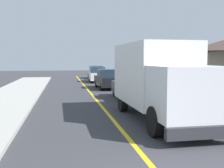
{
  "coord_description": "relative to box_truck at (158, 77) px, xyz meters",
  "views": [
    {
      "loc": [
        -2.03,
        -4.08,
        2.51
      ],
      "look_at": [
        0.16,
        8.27,
        1.4
      ],
      "focal_mm": 44.61,
      "sensor_mm": 36.0,
      "label": 1
    }
  ],
  "objects": [
    {
      "name": "parked_car_furthest",
      "position": [
        0.43,
        25.37,
        -0.97
      ],
      "size": [
        1.98,
        4.47,
        1.67
      ],
      "color": "#B7B7BC",
      "rests_on": "ground"
    },
    {
      "name": "parked_car_near",
      "position": [
        0.32,
        6.06,
        -0.97
      ],
      "size": [
        1.87,
        4.43,
        1.67
      ],
      "color": "#4C564C",
      "rests_on": "ground"
    },
    {
      "name": "parked_car_mid",
      "position": [
        -0.09,
        12.6,
        -0.97
      ],
      "size": [
        1.93,
        4.45,
        1.67
      ],
      "color": "black",
      "rests_on": "ground"
    },
    {
      "name": "box_truck",
      "position": [
        0.0,
        0.0,
        0.0
      ],
      "size": [
        2.52,
        7.22,
        3.2
      ],
      "color": "silver",
      "rests_on": "ground"
    },
    {
      "name": "parked_car_far",
      "position": [
        -0.1,
        19.81,
        -0.97
      ],
      "size": [
        1.99,
        4.47,
        1.67
      ],
      "color": "silver",
      "rests_on": "ground"
    },
    {
      "name": "centre_line_yellow",
      "position": [
        -1.9,
        3.01,
        -1.76
      ],
      "size": [
        0.16,
        56.0,
        0.01
      ],
      "primitive_type": "cube",
      "color": "gold",
      "rests_on": "ground"
    }
  ]
}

